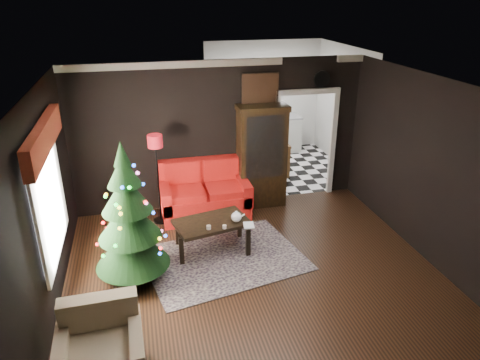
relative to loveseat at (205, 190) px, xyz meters
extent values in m
plane|color=black|center=(0.40, -2.05, -0.50)|extent=(5.50, 5.50, 0.00)
plane|color=white|center=(0.40, -2.05, 2.30)|extent=(5.50, 5.50, 0.00)
plane|color=black|center=(0.40, 0.45, 0.90)|extent=(5.50, 0.00, 5.50)
plane|color=black|center=(0.40, -4.55, 0.90)|extent=(5.50, 0.00, 5.50)
plane|color=black|center=(-2.35, -2.05, 0.90)|extent=(0.00, 5.50, 5.50)
plane|color=black|center=(3.15, -2.05, 0.90)|extent=(0.00, 5.50, 5.50)
cube|color=white|center=(-2.31, -1.85, 0.95)|extent=(0.05, 1.60, 1.40)
cube|color=maroon|center=(-2.23, -1.85, 1.77)|extent=(0.12, 2.10, 0.35)
plane|color=white|center=(2.10, 1.95, -0.50)|extent=(3.00, 3.00, 0.00)
cube|color=white|center=(2.10, 3.40, 1.20)|extent=(0.70, 0.06, 0.70)
cube|color=#4E3545|center=(0.04, -1.58, -0.49)|extent=(2.69, 2.18, 0.01)
cylinder|color=silver|center=(-0.18, -1.50, 0.06)|extent=(0.08, 0.08, 0.06)
cylinder|color=white|center=(0.06, -1.53, 0.06)|extent=(0.08, 0.08, 0.05)
imported|color=#9A7E61|center=(0.37, -1.53, 0.14)|extent=(0.16, 0.04, 0.22)
cylinder|color=white|center=(2.35, 0.40, 1.88)|extent=(0.32, 0.32, 0.06)
cube|color=#B4754F|center=(1.15, 0.41, 1.75)|extent=(0.62, 0.05, 0.52)
cube|color=silver|center=(2.10, 3.15, -0.05)|extent=(1.80, 0.60, 0.90)
camera|label=1|loc=(-1.10, -7.43, 3.43)|focal=33.21mm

